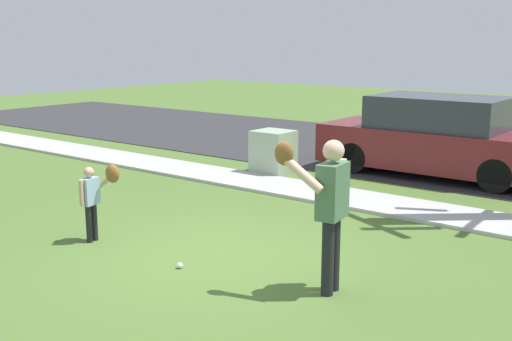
{
  "coord_description": "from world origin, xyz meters",
  "views": [
    {
      "loc": [
        5.08,
        -5.77,
        2.76
      ],
      "look_at": [
        0.0,
        0.83,
        1.0
      ],
      "focal_mm": 43.41,
      "sensor_mm": 36.0,
      "label": 1
    }
  ],
  "objects_px": {
    "person_adult": "(328,200)",
    "parked_suv_maroon": "(438,138)",
    "baseball": "(180,266)",
    "utility_cabinet": "(273,152)",
    "person_child": "(96,192)"
  },
  "relations": [
    {
      "from": "person_adult",
      "to": "parked_suv_maroon",
      "type": "xyz_separation_m",
      "value": [
        -1.36,
        6.61,
        -0.27
      ]
    },
    {
      "from": "baseball",
      "to": "parked_suv_maroon",
      "type": "bearing_deg",
      "value": 86.4
    },
    {
      "from": "baseball",
      "to": "utility_cabinet",
      "type": "distance_m",
      "value": 5.69
    },
    {
      "from": "person_child",
      "to": "baseball",
      "type": "relative_size",
      "value": 14.86
    },
    {
      "from": "person_adult",
      "to": "person_child",
      "type": "distance_m",
      "value": 3.5
    },
    {
      "from": "person_adult",
      "to": "person_child",
      "type": "height_order",
      "value": "person_adult"
    },
    {
      "from": "person_child",
      "to": "baseball",
      "type": "distance_m",
      "value": 1.78
    },
    {
      "from": "baseball",
      "to": "parked_suv_maroon",
      "type": "relative_size",
      "value": 0.02
    },
    {
      "from": "parked_suv_maroon",
      "to": "person_adult",
      "type": "bearing_deg",
      "value": -78.34
    },
    {
      "from": "baseball",
      "to": "person_adult",
      "type": "bearing_deg",
      "value": 14.79
    },
    {
      "from": "person_child",
      "to": "baseball",
      "type": "height_order",
      "value": "person_child"
    },
    {
      "from": "person_adult",
      "to": "baseball",
      "type": "xyz_separation_m",
      "value": [
        -1.81,
        -0.48,
        -1.02
      ]
    },
    {
      "from": "baseball",
      "to": "parked_suv_maroon",
      "type": "height_order",
      "value": "parked_suv_maroon"
    },
    {
      "from": "person_child",
      "to": "utility_cabinet",
      "type": "height_order",
      "value": "person_child"
    },
    {
      "from": "baseball",
      "to": "parked_suv_maroon",
      "type": "xyz_separation_m",
      "value": [
        0.45,
        7.08,
        0.75
      ]
    }
  ]
}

